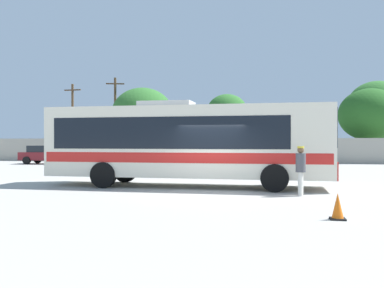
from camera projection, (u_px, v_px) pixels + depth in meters
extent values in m
plane|color=#A3A099|center=(232.00, 173.00, 25.10)|extent=(300.00, 300.00, 0.00)
cube|color=#9E998C|center=(244.00, 150.00, 36.91)|extent=(80.00, 0.30, 2.16)
cube|color=silver|center=(187.00, 142.00, 17.42)|extent=(11.62, 2.83, 2.85)
cube|color=black|center=(174.00, 133.00, 17.54)|extent=(9.54, 2.81, 1.25)
cube|color=red|center=(187.00, 157.00, 17.42)|extent=(11.39, 2.84, 0.40)
cube|color=#19212D|center=(333.00, 128.00, 16.23)|extent=(0.09, 2.30, 1.48)
cube|color=red|center=(333.00, 170.00, 16.23)|extent=(0.12, 2.50, 0.68)
cube|color=#B2B2B2|center=(167.00, 105.00, 17.59)|extent=(2.23, 1.45, 0.24)
cylinder|color=black|center=(275.00, 173.00, 17.89)|extent=(1.05, 0.32, 1.04)
cylinder|color=black|center=(275.00, 178.00, 15.49)|extent=(1.05, 0.32, 1.04)
cylinder|color=black|center=(125.00, 171.00, 19.28)|extent=(1.05, 0.32, 1.04)
cylinder|color=black|center=(103.00, 175.00, 16.88)|extent=(1.05, 0.32, 1.04)
cylinder|color=silver|center=(301.00, 184.00, 14.49)|extent=(0.15, 0.15, 0.82)
cylinder|color=silver|center=(300.00, 184.00, 14.35)|extent=(0.15, 0.15, 0.82)
cylinder|color=#4C4C51|center=(301.00, 163.00, 14.41)|extent=(0.42, 0.42, 0.65)
sphere|color=brown|center=(301.00, 150.00, 14.41)|extent=(0.22, 0.22, 0.22)
cylinder|color=yellow|center=(301.00, 147.00, 14.41)|extent=(0.23, 0.23, 0.07)
cube|color=maroon|center=(47.00, 156.00, 34.98)|extent=(4.23, 1.96, 0.67)
cube|color=black|center=(44.00, 149.00, 35.01)|extent=(2.35, 1.74, 0.54)
cylinder|color=black|center=(66.00, 160.00, 35.67)|extent=(0.65, 0.24, 0.64)
cylinder|color=black|center=(56.00, 161.00, 33.92)|extent=(0.65, 0.24, 0.64)
cylinder|color=black|center=(38.00, 160.00, 36.04)|extent=(0.65, 0.24, 0.64)
cylinder|color=black|center=(27.00, 160.00, 34.30)|extent=(0.65, 0.24, 0.64)
cube|color=red|center=(118.00, 157.00, 34.84)|extent=(4.46, 2.15, 0.60)
cube|color=black|center=(115.00, 150.00, 34.85)|extent=(2.51, 1.85, 0.49)
cylinder|color=black|center=(136.00, 160.00, 35.58)|extent=(0.66, 0.27, 0.64)
cylinder|color=black|center=(131.00, 161.00, 33.83)|extent=(0.66, 0.27, 0.64)
cylinder|color=black|center=(105.00, 160.00, 35.85)|extent=(0.66, 0.27, 0.64)
cylinder|color=black|center=(99.00, 161.00, 34.09)|extent=(0.66, 0.27, 0.64)
cube|color=navy|center=(187.00, 157.00, 33.23)|extent=(4.19, 2.05, 0.66)
cube|color=black|center=(185.00, 149.00, 33.27)|extent=(2.35, 1.79, 0.54)
cylinder|color=black|center=(205.00, 161.00, 33.78)|extent=(0.65, 0.26, 0.64)
cylinder|color=black|center=(200.00, 162.00, 32.07)|extent=(0.65, 0.26, 0.64)
cylinder|color=black|center=(175.00, 160.00, 34.39)|extent=(0.65, 0.26, 0.64)
cylinder|color=black|center=(169.00, 161.00, 32.68)|extent=(0.65, 0.26, 0.64)
cylinder|color=#4C3823|center=(115.00, 119.00, 41.59)|extent=(0.24, 0.24, 8.19)
cube|color=#473321|center=(115.00, 84.00, 41.57)|extent=(1.77, 0.59, 0.12)
cylinder|color=#4C3823|center=(73.00, 122.00, 42.48)|extent=(0.24, 0.24, 7.68)
cube|color=#473321|center=(73.00, 90.00, 42.46)|extent=(1.80, 0.23, 0.12)
cylinder|color=brown|center=(143.00, 148.00, 40.70)|extent=(0.32, 0.32, 2.47)
ellipsoid|color=#2D6628|center=(143.00, 114.00, 40.68)|extent=(5.94, 5.94, 5.05)
cylinder|color=brown|center=(227.00, 142.00, 43.86)|extent=(0.32, 0.32, 3.57)
ellipsoid|color=#2D6628|center=(227.00, 111.00, 43.84)|extent=(4.19, 4.19, 3.56)
cylinder|color=brown|center=(370.00, 149.00, 38.04)|extent=(0.32, 0.32, 2.37)
ellipsoid|color=#23561E|center=(370.00, 115.00, 38.02)|extent=(5.56, 5.56, 4.73)
cylinder|color=brown|center=(377.00, 143.00, 40.34)|extent=(0.32, 0.32, 3.43)
ellipsoid|color=#2D6628|center=(377.00, 105.00, 40.32)|extent=(5.48, 5.48, 4.66)
cube|color=black|center=(338.00, 219.00, 10.04)|extent=(0.36, 0.36, 0.04)
cone|color=orange|center=(338.00, 205.00, 10.03)|extent=(0.28, 0.28, 0.60)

